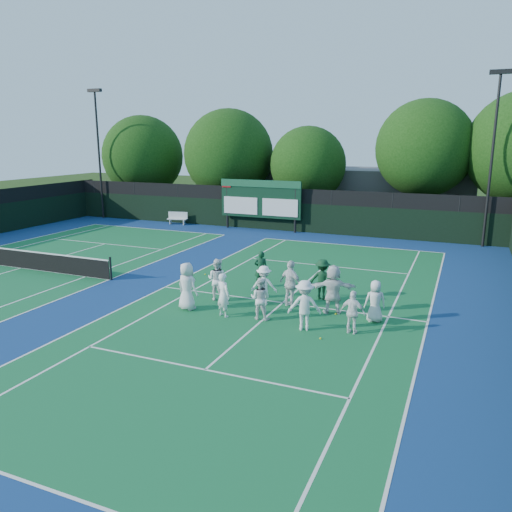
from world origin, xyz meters
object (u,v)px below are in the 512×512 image
at_px(scoreboard, 260,199).
at_px(tennis_net, 20,259).
at_px(coach_left, 261,269).
at_px(bench, 178,218).

relative_size(scoreboard, tennis_net, 0.53).
bearing_deg(coach_left, tennis_net, -12.20).
xyz_separation_m(scoreboard, tennis_net, (-6.99, -14.59, -1.70)).
distance_m(scoreboard, bench, 6.90).
xyz_separation_m(scoreboard, bench, (-6.69, -0.22, -1.68)).
xyz_separation_m(scoreboard, coach_left, (5.37, -12.89, -1.38)).
bearing_deg(bench, coach_left, -46.41).
bearing_deg(tennis_net, coach_left, 7.80).
bearing_deg(coach_left, bench, -66.41).
bearing_deg(scoreboard, bench, -178.14).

